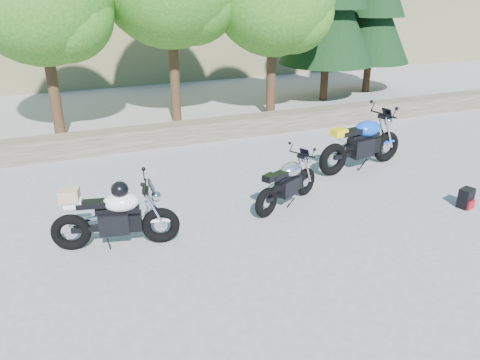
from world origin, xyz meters
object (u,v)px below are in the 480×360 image
at_px(blue_bike, 362,144).
at_px(white_bike, 114,216).
at_px(silver_bike, 288,183).
at_px(backpack, 466,198).

bearing_deg(blue_bike, white_bike, -175.38).
xyz_separation_m(silver_bike, blue_bike, (2.36, 1.07, 0.13)).
xyz_separation_m(silver_bike, backpack, (2.99, -1.31, -0.26)).
distance_m(silver_bike, backpack, 3.28).
distance_m(blue_bike, backpack, 2.49).
height_order(white_bike, blue_bike, blue_bike).
distance_m(white_bike, backpack, 6.22).
relative_size(silver_bike, white_bike, 0.84).
height_order(silver_bike, backpack, silver_bike).
bearing_deg(backpack, blue_bike, 88.04).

